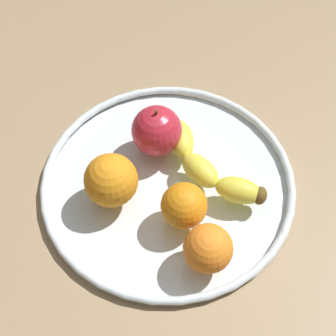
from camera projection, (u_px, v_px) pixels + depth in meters
The scene contains 7 objects.
ground_plane at pixel (168, 192), 79.22cm from camera, with size 131.48×131.48×4.00cm, color #987E5C.
fruit_bowl at pixel (168, 182), 76.80cm from camera, with size 38.50×38.50×1.80cm.
banana at pixel (208, 167), 74.99cm from camera, with size 20.41×7.64×3.80cm.
apple at pixel (157, 131), 76.34cm from camera, with size 7.74×7.74×8.54cm.
orange_back_left at pixel (111, 180), 71.35cm from camera, with size 7.76×7.76×7.76cm, color orange.
orange_back_right at pixel (184, 206), 69.74cm from camera, with size 6.56×6.56×6.56cm, color orange.
orange_front_right at pixel (208, 248), 66.08cm from camera, with size 6.66×6.66×6.66cm, color orange.
Camera 1 is at (32.15, -25.75, 65.77)cm, focal length 54.15 mm.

